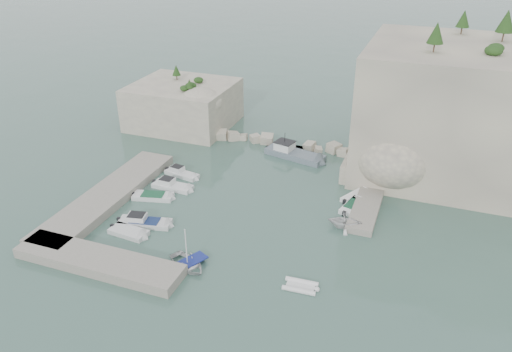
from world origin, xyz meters
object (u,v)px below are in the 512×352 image
(rowboat, at_px, (188,267))
(tender_east_a, at_px, (344,228))
(inflatable_dinghy, at_px, (300,287))
(motorboat_c, at_px, (153,198))
(motorboat_d, at_px, (145,225))
(motorboat_a, at_px, (182,176))
(work_boat, at_px, (295,157))
(motorboat_e, at_px, (129,234))
(tender_east_c, at_px, (356,198))
(tender_east_d, at_px, (360,179))
(tender_east_b, at_px, (352,208))
(motorboat_b, at_px, (173,188))

(rowboat, relative_size, tender_east_a, 1.23)
(inflatable_dinghy, height_order, tender_east_a, tender_east_a)
(motorboat_c, bearing_deg, motorboat_d, -81.71)
(motorboat_a, distance_m, work_boat, 16.84)
(motorboat_e, height_order, tender_east_a, tender_east_a)
(tender_east_c, distance_m, work_boat, 13.72)
(motorboat_d, bearing_deg, tender_east_d, 31.18)
(tender_east_d, xyz_separation_m, work_boat, (-10.15, 3.61, 0.00))
(tender_east_a, distance_m, tender_east_c, 7.19)
(tender_east_a, bearing_deg, rowboat, 125.49)
(motorboat_e, relative_size, tender_east_a, 1.27)
(tender_east_b, height_order, tender_east_d, tender_east_d)
(motorboat_e, bearing_deg, tender_east_d, 50.36)
(motorboat_b, relative_size, tender_east_c, 1.18)
(motorboat_d, bearing_deg, motorboat_a, 86.33)
(inflatable_dinghy, bearing_deg, work_boat, 104.74)
(motorboat_b, relative_size, motorboat_e, 1.22)
(motorboat_a, bearing_deg, motorboat_b, -71.38)
(rowboat, xyz_separation_m, tender_east_c, (13.37, 19.76, 0.00))
(rowboat, bearing_deg, motorboat_d, 84.43)
(motorboat_a, relative_size, rowboat, 1.16)
(tender_east_c, relative_size, tender_east_d, 1.14)
(motorboat_c, bearing_deg, tender_east_a, -9.66)
(tender_east_c, height_order, tender_east_d, tender_east_d)
(inflatable_dinghy, bearing_deg, tender_east_a, 78.23)
(motorboat_b, height_order, motorboat_e, motorboat_b)
(tender_east_b, height_order, work_boat, work_boat)
(tender_east_d, bearing_deg, tender_east_b, -176.87)
(rowboat, distance_m, tender_east_a, 18.34)
(rowboat, bearing_deg, tender_east_a, -19.71)
(tender_east_c, bearing_deg, motorboat_c, 137.47)
(tender_east_d, bearing_deg, tender_east_a, -178.38)
(motorboat_a, xyz_separation_m, tender_east_d, (22.84, 7.45, 0.00))
(tender_east_d, relative_size, work_boat, 0.45)
(motorboat_d, relative_size, tender_east_d, 1.53)
(motorboat_c, relative_size, tender_east_d, 1.26)
(tender_east_b, bearing_deg, tender_east_c, 15.80)
(rowboat, relative_size, work_boat, 0.48)
(motorboat_e, bearing_deg, motorboat_a, 99.38)
(motorboat_e, relative_size, tender_east_b, 1.01)
(motorboat_e, relative_size, rowboat, 1.04)
(motorboat_c, distance_m, motorboat_e, 8.07)
(motorboat_b, bearing_deg, tender_east_c, 15.70)
(motorboat_e, distance_m, rowboat, 9.26)
(tender_east_b, bearing_deg, motorboat_a, 104.35)
(tender_east_a, bearing_deg, motorboat_e, 105.81)
(motorboat_b, bearing_deg, motorboat_d, -80.48)
(motorboat_b, height_order, rowboat, motorboat_b)
(work_boat, bearing_deg, inflatable_dinghy, -59.38)
(motorboat_e, bearing_deg, motorboat_b, 98.12)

